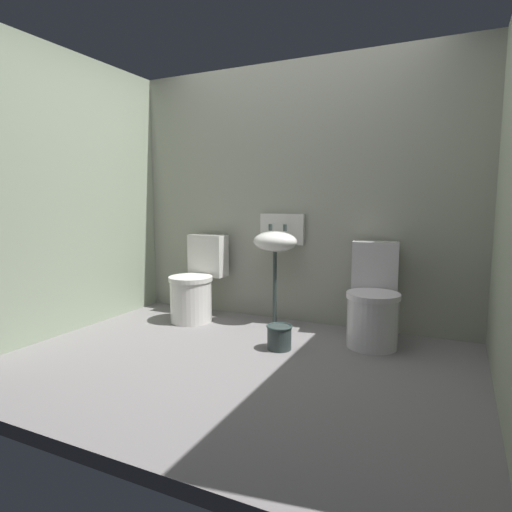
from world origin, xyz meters
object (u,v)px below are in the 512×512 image
Objects in this scene: toilet_left at (196,285)px; toilet_right at (373,303)px; sink at (276,241)px; bucket at (279,337)px.

toilet_right is (1.62, 0.00, 0.00)m from toilet_left.
sink is (-0.89, 0.19, 0.43)m from toilet_right.
toilet_left and toilet_right have the same top height.
bucket is at bearing 26.92° from toilet_right.
toilet_right reaches higher than bucket.
toilet_right is at bearing -11.85° from sink.
toilet_right is 1.01m from sink.
toilet_left is 3.96× the size of bucket.
bucket is (1.02, -0.44, -0.22)m from toilet_left.
sink is (0.73, 0.19, 0.43)m from toilet_left.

